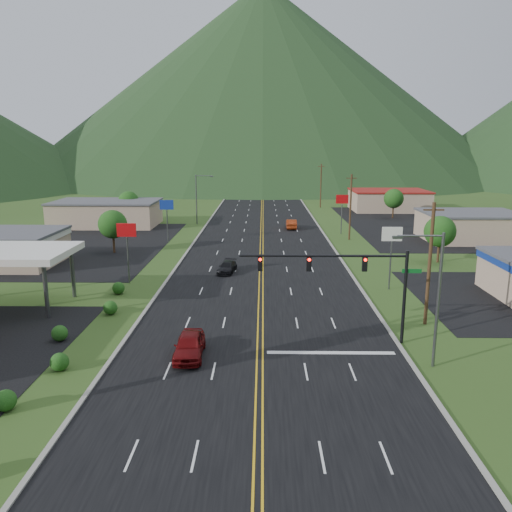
{
  "coord_description": "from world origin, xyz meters",
  "views": [
    {
      "loc": [
        0.19,
        -20.85,
        14.41
      ],
      "look_at": [
        -0.44,
        23.21,
        4.5
      ],
      "focal_mm": 35.0,
      "sensor_mm": 36.0,
      "label": 1
    }
  ],
  "objects_px": {
    "car_red_far": "(291,224)",
    "car_dark_mid": "(227,268)",
    "streetlight_west": "(198,196)",
    "traffic_signal": "(350,273)",
    "streetlight_east": "(434,291)",
    "gas_canopy": "(13,254)",
    "car_red_near": "(189,346)"
  },
  "relations": [
    {
      "from": "traffic_signal",
      "to": "gas_canopy",
      "type": "bearing_deg",
      "value": 164.3
    },
    {
      "from": "gas_canopy",
      "to": "car_red_far",
      "type": "bearing_deg",
      "value": 57.72
    },
    {
      "from": "car_dark_mid",
      "to": "gas_canopy",
      "type": "bearing_deg",
      "value": -136.51
    },
    {
      "from": "streetlight_west",
      "to": "car_dark_mid",
      "type": "relative_size",
      "value": 2.14
    },
    {
      "from": "car_red_near",
      "to": "car_dark_mid",
      "type": "bearing_deg",
      "value": 86.14
    },
    {
      "from": "car_red_far",
      "to": "car_dark_mid",
      "type": "bearing_deg",
      "value": 73.81
    },
    {
      "from": "gas_canopy",
      "to": "car_red_far",
      "type": "xyz_separation_m",
      "value": [
        27.11,
        42.92,
        -4.06
      ]
    },
    {
      "from": "streetlight_east",
      "to": "car_red_near",
      "type": "relative_size",
      "value": 1.85
    },
    {
      "from": "streetlight_west",
      "to": "car_red_far",
      "type": "relative_size",
      "value": 1.83
    },
    {
      "from": "traffic_signal",
      "to": "streetlight_west",
      "type": "bearing_deg",
      "value": 107.97
    },
    {
      "from": "traffic_signal",
      "to": "car_dark_mid",
      "type": "distance_m",
      "value": 23.42
    },
    {
      "from": "streetlight_east",
      "to": "streetlight_west",
      "type": "height_order",
      "value": "same"
    },
    {
      "from": "traffic_signal",
      "to": "streetlight_east",
      "type": "relative_size",
      "value": 1.46
    },
    {
      "from": "streetlight_east",
      "to": "car_dark_mid",
      "type": "height_order",
      "value": "streetlight_east"
    },
    {
      "from": "traffic_signal",
      "to": "car_red_near",
      "type": "xyz_separation_m",
      "value": [
        -11.34,
        -2.74,
        -4.5
      ]
    },
    {
      "from": "streetlight_west",
      "to": "car_red_far",
      "type": "height_order",
      "value": "streetlight_west"
    },
    {
      "from": "gas_canopy",
      "to": "car_dark_mid",
      "type": "bearing_deg",
      "value": 34.51
    },
    {
      "from": "streetlight_east",
      "to": "car_red_near",
      "type": "distance_m",
      "value": 16.67
    },
    {
      "from": "car_dark_mid",
      "to": "car_red_far",
      "type": "bearing_deg",
      "value": 82.5
    },
    {
      "from": "car_red_near",
      "to": "car_dark_mid",
      "type": "relative_size",
      "value": 1.15
    },
    {
      "from": "streetlight_east",
      "to": "car_red_near",
      "type": "xyz_separation_m",
      "value": [
        -16.04,
        1.25,
        -4.35
      ]
    },
    {
      "from": "traffic_signal",
      "to": "car_red_far",
      "type": "relative_size",
      "value": 2.67
    },
    {
      "from": "traffic_signal",
      "to": "streetlight_west",
      "type": "distance_m",
      "value": 58.88
    },
    {
      "from": "car_red_near",
      "to": "traffic_signal",
      "type": "bearing_deg",
      "value": 12.1
    },
    {
      "from": "traffic_signal",
      "to": "car_red_near",
      "type": "bearing_deg",
      "value": -166.4
    },
    {
      "from": "streetlight_east",
      "to": "car_red_far",
      "type": "bearing_deg",
      "value": 96.31
    },
    {
      "from": "streetlight_east",
      "to": "car_red_near",
      "type": "bearing_deg",
      "value": 175.54
    },
    {
      "from": "streetlight_east",
      "to": "car_red_far",
      "type": "xyz_separation_m",
      "value": [
        -6.07,
        54.92,
        -4.37
      ]
    },
    {
      "from": "car_red_near",
      "to": "gas_canopy",
      "type": "bearing_deg",
      "value": 146.4
    },
    {
      "from": "traffic_signal",
      "to": "streetlight_west",
      "type": "xyz_separation_m",
      "value": [
        -18.16,
        56.0,
        -0.15
      ]
    },
    {
      "from": "streetlight_west",
      "to": "car_dark_mid",
      "type": "bearing_deg",
      "value": -77.67
    },
    {
      "from": "car_red_near",
      "to": "car_dark_mid",
      "type": "height_order",
      "value": "car_red_near"
    }
  ]
}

